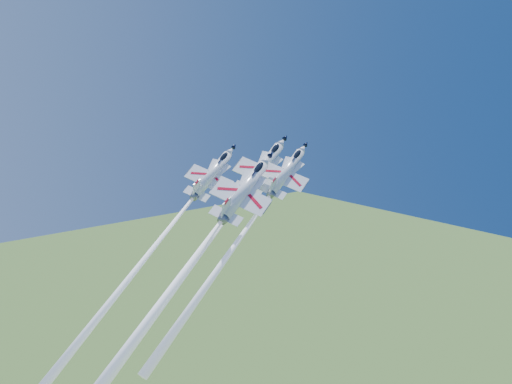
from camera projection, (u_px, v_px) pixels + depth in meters
jet_lead at (198, 257)px, 97.85m from camera, size 46.32×26.37×45.03m
jet_left at (148, 254)px, 96.26m from camera, size 40.85×23.23×39.71m
jet_right at (240, 238)px, 93.57m from camera, size 35.10×19.15×33.73m
jet_slot at (186, 269)px, 88.67m from camera, size 40.38×21.56×38.58m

